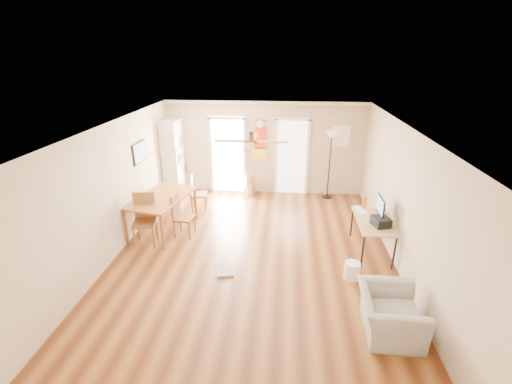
# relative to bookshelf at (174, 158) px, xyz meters

# --- Properties ---
(floor) EXTENTS (7.00, 7.00, 0.00)m
(floor) POSITION_rel_bookshelf_xyz_m (2.52, -3.16, -1.07)
(floor) COLOR brown
(floor) RESTS_ON ground
(ceiling) EXTENTS (5.50, 7.00, 0.00)m
(ceiling) POSITION_rel_bookshelf_xyz_m (2.52, -3.16, 1.53)
(ceiling) COLOR silver
(ceiling) RESTS_ON floor
(wall_back) EXTENTS (5.50, 0.04, 2.60)m
(wall_back) POSITION_rel_bookshelf_xyz_m (2.52, 0.34, 0.23)
(wall_back) COLOR beige
(wall_back) RESTS_ON floor
(wall_front) EXTENTS (5.50, 0.04, 2.60)m
(wall_front) POSITION_rel_bookshelf_xyz_m (2.52, -6.66, 0.23)
(wall_front) COLOR beige
(wall_front) RESTS_ON floor
(wall_left) EXTENTS (0.04, 7.00, 2.60)m
(wall_left) POSITION_rel_bookshelf_xyz_m (-0.23, -3.16, 0.23)
(wall_left) COLOR beige
(wall_left) RESTS_ON floor
(wall_right) EXTENTS (0.04, 7.00, 2.60)m
(wall_right) POSITION_rel_bookshelf_xyz_m (5.27, -3.16, 0.23)
(wall_right) COLOR beige
(wall_right) RESTS_ON floor
(crown_molding) EXTENTS (5.50, 7.00, 0.08)m
(crown_molding) POSITION_rel_bookshelf_xyz_m (2.52, -3.16, 1.49)
(crown_molding) COLOR white
(crown_molding) RESTS_ON wall_back
(kitchen_doorway) EXTENTS (0.90, 0.10, 2.10)m
(kitchen_doorway) POSITION_rel_bookshelf_xyz_m (1.47, 0.33, -0.02)
(kitchen_doorway) COLOR white
(kitchen_doorway) RESTS_ON wall_back
(bathroom_doorway) EXTENTS (0.80, 0.10, 2.10)m
(bathroom_doorway) POSITION_rel_bookshelf_xyz_m (3.27, 0.33, -0.02)
(bathroom_doorway) COLOR white
(bathroom_doorway) RESTS_ON wall_back
(wall_decal) EXTENTS (0.46, 0.03, 1.10)m
(wall_decal) POSITION_rel_bookshelf_xyz_m (2.39, 0.32, 0.48)
(wall_decal) COLOR red
(wall_decal) RESTS_ON wall_back
(ac_grille) EXTENTS (0.50, 0.04, 0.60)m
(ac_grille) POSITION_rel_bookshelf_xyz_m (4.57, 0.31, 0.63)
(ac_grille) COLOR white
(ac_grille) RESTS_ON wall_back
(framed_poster) EXTENTS (0.04, 0.66, 0.48)m
(framed_poster) POSITION_rel_bookshelf_xyz_m (-0.21, -1.76, 0.63)
(framed_poster) COLOR black
(framed_poster) RESTS_ON wall_left
(ceiling_fan) EXTENTS (1.24, 1.24, 0.20)m
(ceiling_fan) POSITION_rel_bookshelf_xyz_m (2.52, -3.46, 1.36)
(ceiling_fan) COLOR #593819
(ceiling_fan) RESTS_ON ceiling
(bookshelf) EXTENTS (0.59, 1.02, 2.13)m
(bookshelf) POSITION_rel_bookshelf_xyz_m (0.00, 0.00, 0.00)
(bookshelf) COLOR silver
(bookshelf) RESTS_ON floor
(dining_table) EXTENTS (1.31, 1.82, 0.83)m
(dining_table) POSITION_rel_bookshelf_xyz_m (0.37, -2.22, -0.65)
(dining_table) COLOR #9C6032
(dining_table) RESTS_ON floor
(dining_chair_right_a) EXTENTS (0.44, 0.44, 0.95)m
(dining_chair_right_a) POSITION_rel_bookshelf_xyz_m (0.92, -1.06, -0.59)
(dining_chair_right_a) COLOR #A76336
(dining_chair_right_a) RESTS_ON floor
(dining_chair_right_b) EXTENTS (0.44, 0.44, 0.97)m
(dining_chair_right_b) POSITION_rel_bookshelf_xyz_m (0.92, -2.43, -0.58)
(dining_chair_right_b) COLOR brown
(dining_chair_right_b) RESTS_ON floor
(dining_chair_near) EXTENTS (0.52, 0.52, 1.09)m
(dining_chair_near) POSITION_rel_bookshelf_xyz_m (0.19, -2.85, -0.52)
(dining_chair_near) COLOR #965C30
(dining_chair_near) RESTS_ON floor
(trash_can) EXTENTS (0.36, 0.36, 0.61)m
(trash_can) POSITION_rel_bookshelf_xyz_m (2.11, 0.04, -0.76)
(trash_can) COLOR #BCBCBE
(trash_can) RESTS_ON floor
(torchiere_lamp) EXTENTS (0.36, 0.36, 1.87)m
(torchiere_lamp) POSITION_rel_bookshelf_xyz_m (4.30, 0.07, -0.13)
(torchiere_lamp) COLOR black
(torchiere_lamp) RESTS_ON floor
(computer_desk) EXTENTS (0.66, 1.31, 0.70)m
(computer_desk) POSITION_rel_bookshelf_xyz_m (4.89, -2.75, -0.71)
(computer_desk) COLOR tan
(computer_desk) RESTS_ON floor
(imac) EXTENTS (0.07, 0.53, 0.49)m
(imac) POSITION_rel_bookshelf_xyz_m (4.99, -2.74, -0.12)
(imac) COLOR black
(imac) RESTS_ON computer_desk
(keyboard) EXTENTS (0.23, 0.43, 0.02)m
(keyboard) POSITION_rel_bookshelf_xyz_m (4.72, -2.30, -0.35)
(keyboard) COLOR white
(keyboard) RESTS_ON computer_desk
(printer) EXTENTS (0.37, 0.40, 0.17)m
(printer) POSITION_rel_bookshelf_xyz_m (4.97, -2.97, -0.28)
(printer) COLOR black
(printer) RESTS_ON computer_desk
(orange_bottle) EXTENTS (0.09, 0.09, 0.26)m
(orange_bottle) POSITION_rel_bookshelf_xyz_m (4.82, -2.13, -0.23)
(orange_bottle) COLOR orange
(orange_bottle) RESTS_ON computer_desk
(wastebasket_a) EXTENTS (0.34, 0.34, 0.32)m
(wastebasket_a) POSITION_rel_bookshelf_xyz_m (4.36, -3.74, -0.90)
(wastebasket_a) COLOR white
(wastebasket_a) RESTS_ON floor
(floor_cloth) EXTENTS (0.34, 0.28, 0.04)m
(floor_cloth) POSITION_rel_bookshelf_xyz_m (2.06, -3.81, -1.04)
(floor_cloth) COLOR gray
(floor_cloth) RESTS_ON floor
(armchair) EXTENTS (0.89, 1.01, 0.64)m
(armchair) POSITION_rel_bookshelf_xyz_m (4.67, -5.02, -0.75)
(armchair) COLOR #999994
(armchair) RESTS_ON floor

